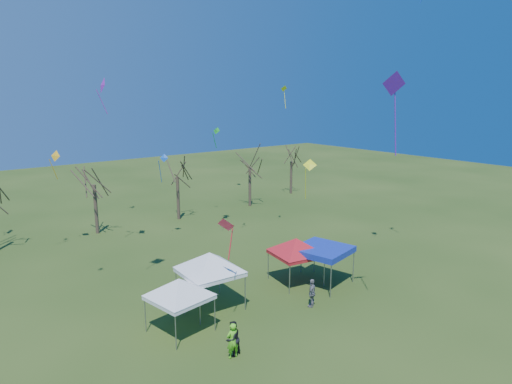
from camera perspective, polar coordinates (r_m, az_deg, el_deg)
ground at (r=26.65m, az=4.70°, el=-16.55°), size 140.00×140.00×0.00m
tree_2 at (r=44.06m, az=-19.74°, el=2.97°), size 3.71×3.71×8.18m
tree_3 at (r=47.09m, az=-9.88°, el=3.80°), size 3.59×3.59×7.91m
tree_4 at (r=52.09m, az=-0.79°, el=4.75°), size 3.58×3.58×7.89m
tree_5 at (r=59.05m, az=4.47°, el=5.27°), size 3.39×3.39×7.46m
tent_white_west at (r=25.30m, az=-9.61°, el=-11.07°), size 4.00×4.00×3.57m
tent_white_mid at (r=27.62m, az=-5.83°, el=-8.00°), size 4.63×4.63×4.08m
tent_red at (r=31.22m, az=5.05°, el=-6.16°), size 4.15×4.15×3.71m
tent_blue at (r=31.43m, az=8.32°, el=-7.22°), size 4.02×4.02×2.64m
person_green at (r=23.60m, az=-2.95°, el=-18.05°), size 0.70×0.48×1.83m
person_grey at (r=28.70m, az=7.02°, el=-12.41°), size 1.13×0.90×1.79m
person_dark at (r=23.77m, az=-2.94°, el=-17.83°), size 1.01×0.86×1.81m
kite_17 at (r=33.87m, az=6.72°, el=3.31°), size 1.21×1.23×3.07m
kite_19 at (r=41.62m, az=-4.99°, el=7.57°), size 0.63×0.81×1.95m
kite_11 at (r=36.00m, az=-18.71°, el=12.50°), size 0.73×1.26×2.71m
kite_5 at (r=24.37m, az=16.82°, el=12.75°), size 1.39×1.01×4.25m
kite_1 at (r=24.37m, az=-3.73°, el=-4.10°), size 1.05×1.23×2.33m
kite_13 at (r=40.08m, az=-23.82°, el=4.09°), size 0.85×1.01×2.45m
kite_12 at (r=53.77m, az=3.51°, el=12.72°), size 0.90×0.59×2.65m
kite_22 at (r=39.57m, az=-11.48°, el=4.03°), size 0.93×0.90×2.54m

